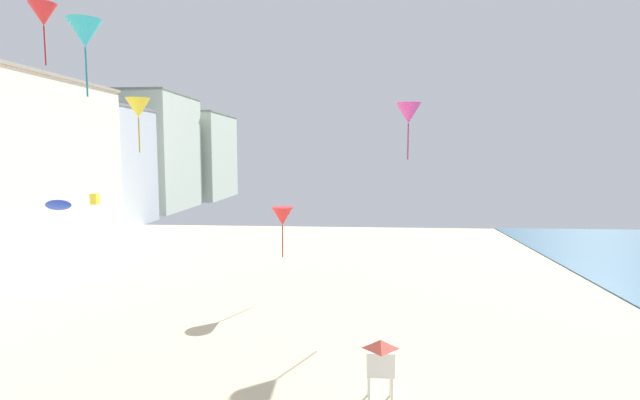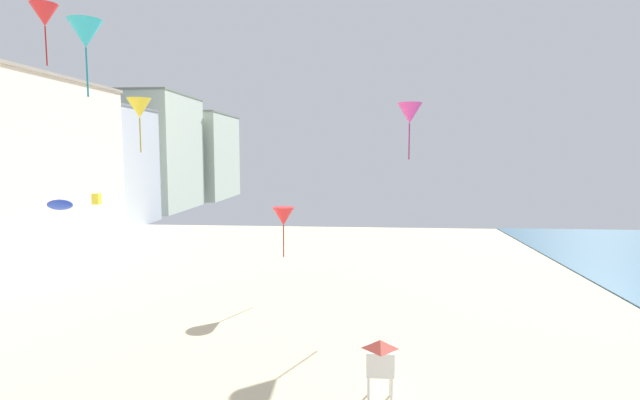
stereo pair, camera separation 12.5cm
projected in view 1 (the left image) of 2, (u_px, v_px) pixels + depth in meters
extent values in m
cube|color=#ADB7C1|center=(94.00, 168.00, 65.08)|extent=(12.16, 13.18, 15.79)
cube|color=slate|center=(91.00, 108.00, 64.28)|extent=(12.40, 13.45, 0.30)
cube|color=#B7C6B2|center=(153.00, 153.00, 84.04)|extent=(11.29, 17.98, 19.67)
cube|color=slate|center=(151.00, 95.00, 83.06)|extent=(11.51, 18.34, 0.30)
cube|color=#B7C6B2|center=(194.00, 157.00, 105.25)|extent=(14.07, 20.30, 17.92)
cube|color=slate|center=(193.00, 115.00, 104.35)|extent=(14.36, 20.71, 0.30)
cylinder|color=white|center=(369.00, 392.00, 19.01)|extent=(0.10, 0.10, 1.20)
cylinder|color=white|center=(392.00, 392.00, 18.94)|extent=(0.10, 0.10, 1.20)
cylinder|color=white|center=(368.00, 381.00, 19.90)|extent=(0.10, 0.10, 1.20)
cylinder|color=white|center=(390.00, 382.00, 19.84)|extent=(0.10, 0.10, 1.20)
cube|color=white|center=(380.00, 360.00, 19.31)|extent=(1.10, 1.10, 1.00)
pyramid|color=#D14C3D|center=(381.00, 344.00, 19.25)|extent=(1.10, 1.10, 0.35)
cone|color=red|center=(43.00, 14.00, 23.38)|extent=(1.30, 1.30, 1.06)
cylinder|color=maroon|center=(45.00, 46.00, 23.52)|extent=(0.07, 0.07, 1.89)
cone|color=red|center=(282.00, 216.00, 33.61)|extent=(1.56, 1.56, 1.28)
cylinder|color=maroon|center=(283.00, 241.00, 33.79)|extent=(0.09, 0.09, 2.28)
ellipsoid|color=blue|center=(58.00, 205.00, 29.53)|extent=(1.70, 0.47, 0.66)
cube|color=yellow|center=(95.00, 199.00, 38.04)|extent=(0.55, 0.55, 0.86)
cone|color=#DB3D9E|center=(408.00, 113.00, 33.91)|extent=(1.75, 1.75, 1.43)
cylinder|color=#992A6E|center=(408.00, 142.00, 34.11)|extent=(0.10, 0.10, 2.54)
cone|color=yellow|center=(138.00, 108.00, 28.75)|extent=(1.42, 1.42, 1.16)
cylinder|color=#A49220|center=(139.00, 135.00, 28.91)|extent=(0.08, 0.08, 2.07)
cone|color=#2DB7CC|center=(85.00, 33.00, 20.33)|extent=(1.42, 1.42, 1.16)
cylinder|color=teal|center=(86.00, 72.00, 20.49)|extent=(0.08, 0.08, 2.06)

